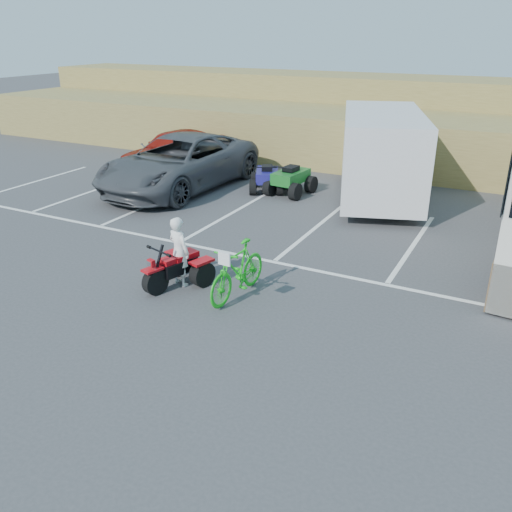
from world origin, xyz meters
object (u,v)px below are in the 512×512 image
at_px(rider, 179,251).
at_px(cargo_trailer, 381,153).
at_px(red_trike_atv, 175,286).
at_px(quad_atv_green, 290,194).
at_px(green_dirt_bike, 238,270).
at_px(grey_pickup, 179,163).
at_px(red_car, 175,149).
at_px(quad_atv_blue, 267,191).

distance_m(rider, cargo_trailer, 8.50).
xyz_separation_m(red_trike_atv, quad_atv_green, (-0.68, 7.57, 0.00)).
xyz_separation_m(green_dirt_bike, grey_pickup, (-5.76, 6.24, 0.32)).
bearing_deg(rider, cargo_trailer, -87.54).
bearing_deg(grey_pickup, red_car, 130.81).
relative_size(red_trike_atv, green_dirt_bike, 0.77).
bearing_deg(red_car, red_trike_atv, -42.35).
relative_size(red_trike_atv, quad_atv_blue, 0.99).
bearing_deg(quad_atv_green, cargo_trailer, 22.73).
bearing_deg(rider, quad_atv_green, -68.35).
bearing_deg(red_car, cargo_trailer, 10.53).
distance_m(green_dirt_bike, quad_atv_green, 7.66).
height_order(rider, quad_atv_green, rider).
xyz_separation_m(rider, red_car, (-6.13, 8.52, 0.01)).
height_order(red_trike_atv, quad_atv_blue, quad_atv_blue).
distance_m(red_car, cargo_trailer, 8.15).
bearing_deg(green_dirt_bike, grey_pickup, 136.93).
height_order(red_trike_atv, quad_atv_green, quad_atv_green).
bearing_deg(quad_atv_blue, red_car, 141.24).
bearing_deg(green_dirt_bike, red_car, 135.82).
distance_m(red_trike_atv, rider, 0.77).
relative_size(red_trike_atv, red_car, 0.32).
relative_size(red_car, cargo_trailer, 0.72).
height_order(cargo_trailer, quad_atv_blue, cargo_trailer).
bearing_deg(quad_atv_green, red_trike_atv, -78.67).
bearing_deg(green_dirt_bike, rider, -172.75).
bearing_deg(grey_pickup, red_trike_atv, -53.52).
distance_m(rider, red_car, 10.49).
bearing_deg(red_trike_atv, quad_atv_blue, 117.63).
xyz_separation_m(rider, cargo_trailer, (1.99, 8.23, 0.72)).
bearing_deg(red_trike_atv, green_dirt_bike, 24.78).
height_order(grey_pickup, quad_atv_green, grey_pickup).
height_order(green_dirt_bike, quad_atv_green, green_dirt_bike).
xyz_separation_m(rider, quad_atv_blue, (-1.58, 7.38, -0.76)).
xyz_separation_m(red_trike_atv, cargo_trailer, (2.03, 8.37, 1.48)).
distance_m(red_trike_atv, green_dirt_bike, 1.54).
bearing_deg(quad_atv_green, grey_pickup, -156.94).
bearing_deg(green_dirt_bike, red_trike_atv, -167.07).
relative_size(green_dirt_bike, grey_pickup, 0.30).
xyz_separation_m(grey_pickup, red_car, (-1.74, 2.21, -0.12)).
height_order(red_car, quad_atv_green, red_car).
relative_size(red_car, quad_atv_green, 2.82).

